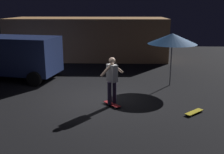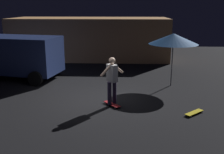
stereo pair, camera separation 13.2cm
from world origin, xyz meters
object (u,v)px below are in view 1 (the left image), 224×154
Objects in this scene: patio_umbrella at (172,39)px; skater at (112,77)px; skateboard_spare at (194,112)px; parked_van at (10,55)px; skateboard_ridden at (112,104)px.

patio_umbrella reaches higher than skater.
patio_umbrella is 3.82m from skateboard_spare.
skater is at bearing 166.88° from skateboard_spare.
patio_umbrella is at bearing 94.22° from skateboard_spare.
parked_van reaches higher than skateboard_spare.
patio_umbrella is 1.38× the size of skater.
parked_van is 7.62m from patio_umbrella.
parked_van is at bearing 151.63° from skateboard_spare.
skater is at bearing -133.72° from patio_umbrella.
parked_van reaches higher than skater.
parked_van is 6.25m from skateboard_ridden.
parked_van is 8.87m from skateboard_spare.
skateboard_ridden is at bearing 0.00° from skater.
skater is (-2.48, -2.60, -1.04)m from patio_umbrella.
patio_umbrella is at bearing 46.28° from skater.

